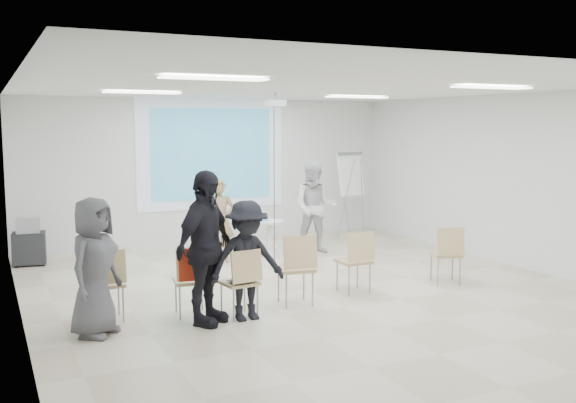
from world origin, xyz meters
name	(u,v)px	position (x,y,z in m)	size (l,w,h in m)	color
floor	(311,293)	(0.00, 0.00, -0.05)	(8.00, 9.00, 0.10)	beige
ceiling	(312,84)	(0.00, 0.00, 3.05)	(8.00, 9.00, 0.10)	white
wall_back	(211,171)	(0.00, 4.55, 1.50)	(8.00, 0.10, 3.00)	silver
wall_left	(13,205)	(-4.05, 0.00, 1.50)	(0.10, 9.00, 3.00)	silver
wall_right	(517,180)	(4.05, 0.00, 1.50)	(0.10, 9.00, 3.00)	silver
projection_halo	(212,154)	(0.00, 4.49, 1.85)	(3.20, 0.01, 2.30)	silver
projection_image	(212,154)	(0.00, 4.47, 1.85)	(2.60, 0.01, 1.90)	teal
pedestal_table	(269,236)	(0.46, 2.58, 0.38)	(0.65, 0.65, 0.69)	silver
player_left	(220,215)	(-0.56, 2.46, 0.85)	(0.62, 0.42, 1.70)	#95805B
player_right	(315,202)	(1.39, 2.50, 0.97)	(0.94, 0.75, 1.95)	silver
controller_left	(224,198)	(-0.38, 2.71, 1.12)	(0.04, 0.12, 0.04)	white
controller_right	(301,184)	(1.21, 2.75, 1.31)	(0.04, 0.12, 0.04)	white
chair_far_left	(107,279)	(-3.02, -0.27, 0.55)	(0.45, 0.48, 0.93)	tan
chair_left_mid	(192,276)	(-2.00, -0.53, 0.54)	(0.48, 0.51, 0.91)	tan
chair_left_inner	(242,278)	(-1.45, -0.88, 0.53)	(0.47, 0.50, 0.90)	tan
chair_center	(297,264)	(-0.56, -0.66, 0.58)	(0.53, 0.56, 0.99)	tan
chair_right_inner	(356,257)	(0.50, -0.47, 0.55)	(0.44, 0.47, 0.93)	tan
chair_right_far	(448,250)	(2.05, -0.61, 0.54)	(0.56, 0.58, 0.92)	tan
red_jacket	(196,264)	(-1.99, -0.67, 0.72)	(0.43, 0.10, 0.41)	#AA2A15
laptop	(239,280)	(-1.46, -0.78, 0.48)	(0.33, 0.24, 0.03)	black
audience_left	(205,237)	(-1.94, -0.89, 1.10)	(1.28, 0.77, 2.20)	black
audience_mid	(247,253)	(-1.41, -0.95, 0.86)	(1.12, 0.61, 1.73)	black
audience_outer	(94,259)	(-3.24, -0.75, 0.92)	(0.89, 0.59, 1.83)	#505055
flipchart_easel	(351,175)	(2.87, 3.64, 1.38)	(0.80, 0.62, 1.87)	#95989D
av_cart	(29,244)	(-3.68, 3.68, 0.38)	(0.60, 0.50, 0.82)	black
ceiling_projector	(275,111)	(0.10, 1.49, 2.69)	(0.30, 0.25, 3.00)	white
fluor_panel_nw	(142,93)	(-2.00, 2.00, 2.97)	(1.20, 0.30, 0.02)	white
fluor_panel_ne	(357,97)	(2.00, 2.00, 2.97)	(1.20, 0.30, 0.02)	white
fluor_panel_sw	(214,78)	(-2.00, -1.50, 2.97)	(1.20, 0.30, 0.02)	white
fluor_panel_se	(492,87)	(2.00, -1.50, 2.97)	(1.20, 0.30, 0.02)	white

